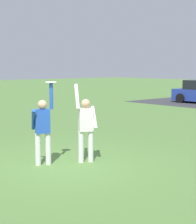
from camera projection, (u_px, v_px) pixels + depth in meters
name	position (u px, v px, depth m)	size (l,w,h in m)	color
ground_plane	(65.00, 165.00, 9.15)	(120.00, 120.00, 0.00)	#567F3D
person_catcher	(43.00, 127.00, 9.06)	(0.51, 0.59, 2.08)	silver
person_defender	(86.00, 125.00, 9.34)	(0.60, 0.65, 2.04)	silver
frisbee_disc	(51.00, 82.00, 8.98)	(0.28, 0.28, 0.02)	white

